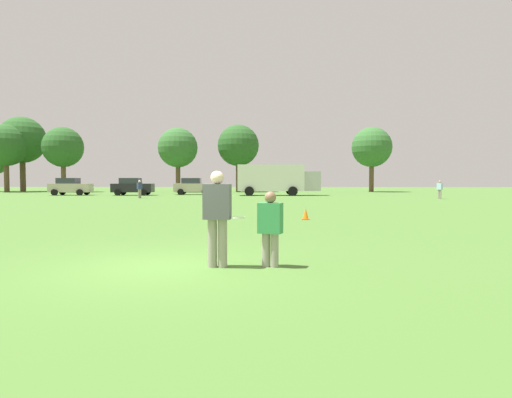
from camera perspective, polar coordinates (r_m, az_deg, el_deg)
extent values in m
plane|color=#47702D|center=(8.56, -11.75, -8.53)|extent=(182.47, 182.47, 0.00)
cylinder|color=gray|center=(8.32, -5.64, -5.67)|extent=(0.17, 0.17, 0.90)
cylinder|color=gray|center=(8.28, -4.33, -5.70)|extent=(0.17, 0.17, 0.90)
cube|color=#595960|center=(8.23, -5.00, -0.34)|extent=(0.51, 0.32, 0.65)
sphere|color=beige|center=(8.22, -5.02, 2.75)|extent=(0.25, 0.25, 0.25)
cylinder|color=gray|center=(8.30, 2.40, -6.61)|extent=(0.15, 0.15, 0.63)
cylinder|color=gray|center=(8.35, 1.29, -6.55)|extent=(0.15, 0.15, 0.63)
cube|color=#338C4C|center=(8.25, 1.85, -2.47)|extent=(0.49, 0.37, 0.57)
sphere|color=#8C664C|center=(8.23, 1.85, 0.22)|extent=(0.22, 0.22, 0.22)
cylinder|color=white|center=(8.16, -2.38, -2.41)|extent=(0.27, 0.27, 0.04)
cube|color=#D8590C|center=(18.23, 6.39, -2.60)|extent=(0.32, 0.32, 0.03)
cone|color=orange|center=(18.21, 6.39, -1.85)|extent=(0.24, 0.24, 0.45)
cube|color=#B7AD99|center=(50.73, -22.71, 1.33)|extent=(4.29, 2.02, 0.90)
cube|color=#2D333D|center=(50.82, -22.99, 2.14)|extent=(2.09, 1.75, 0.64)
cylinder|color=black|center=(51.21, -20.93, 0.87)|extent=(0.67, 0.26, 0.66)
cylinder|color=black|center=(49.34, -21.73, 0.80)|extent=(0.67, 0.26, 0.66)
cylinder|color=black|center=(52.16, -23.62, 0.85)|extent=(0.67, 0.26, 0.66)
cylinder|color=black|center=(50.32, -24.50, 0.78)|extent=(0.67, 0.26, 0.66)
cube|color=black|center=(48.30, -15.55, 1.39)|extent=(4.29, 2.02, 0.90)
cube|color=#2D333D|center=(48.35, -15.84, 2.24)|extent=(2.09, 1.75, 0.64)
cylinder|color=black|center=(48.97, -13.77, 0.89)|extent=(0.67, 0.26, 0.66)
cylinder|color=black|center=(47.02, -14.31, 0.83)|extent=(0.67, 0.26, 0.66)
cylinder|color=black|center=(49.61, -16.71, 0.88)|extent=(0.67, 0.26, 0.66)
cylinder|color=black|center=(47.69, -17.36, 0.81)|extent=(0.67, 0.26, 0.66)
cube|color=#B7AD99|center=(49.00, -8.00, 1.47)|extent=(4.29, 2.02, 0.90)
cube|color=#2D333D|center=(49.03, -8.29, 2.31)|extent=(2.09, 1.75, 0.64)
cylinder|color=black|center=(49.86, -6.37, 0.98)|extent=(0.67, 0.26, 0.66)
cylinder|color=black|center=(47.87, -6.59, 0.91)|extent=(0.67, 0.26, 0.66)
cylinder|color=black|center=(50.18, -9.33, 0.97)|extent=(0.67, 0.26, 0.66)
cylinder|color=black|center=(48.20, -9.67, 0.91)|extent=(0.67, 0.26, 0.66)
cube|color=white|center=(46.19, 1.87, 2.73)|extent=(6.92, 2.86, 2.70)
cube|color=#B2B2B7|center=(46.59, 7.04, 2.28)|extent=(1.92, 2.39, 2.00)
cylinder|color=black|center=(47.73, 4.44, 1.10)|extent=(0.97, 0.33, 0.96)
cylinder|color=black|center=(45.01, 4.77, 1.01)|extent=(0.97, 0.33, 0.96)
cylinder|color=black|center=(47.52, -0.88, 1.10)|extent=(0.97, 0.33, 0.96)
cylinder|color=black|center=(44.78, -0.87, 1.01)|extent=(0.97, 0.33, 0.96)
cylinder|color=gray|center=(40.69, -14.64, 0.68)|extent=(0.15, 0.15, 0.81)
cylinder|color=gray|center=(40.59, -14.83, 0.67)|extent=(0.15, 0.15, 0.81)
cube|color=navy|center=(40.63, -14.75, 1.65)|extent=(0.46, 0.50, 0.57)
sphere|color=beige|center=(40.62, -14.75, 2.20)|extent=(0.22, 0.22, 0.22)
cylinder|color=gray|center=(40.78, 22.44, 0.57)|extent=(0.15, 0.15, 0.79)
cylinder|color=gray|center=(40.68, 22.63, 0.56)|extent=(0.15, 0.15, 0.79)
cube|color=#9EC6E5|center=(40.71, 22.55, 1.52)|extent=(0.45, 0.49, 0.56)
sphere|color=tan|center=(40.71, 22.56, 2.06)|extent=(0.22, 0.22, 0.22)
cylinder|color=brown|center=(67.75, -29.40, 2.43)|extent=(0.65, 0.65, 3.88)
sphere|color=#285623|center=(67.91, -29.48, 6.05)|extent=(5.54, 5.54, 5.54)
cylinder|color=brown|center=(69.44, -27.78, 2.69)|extent=(0.74, 0.74, 4.45)
sphere|color=#285623|center=(69.66, -27.87, 6.74)|extent=(6.35, 6.35, 6.35)
cylinder|color=brown|center=(64.26, -23.50, 2.48)|extent=(0.62, 0.62, 3.71)
sphere|color=#285623|center=(64.40, -23.56, 6.14)|extent=(5.30, 5.30, 5.30)
cylinder|color=brown|center=(59.98, -9.99, 2.65)|extent=(0.61, 0.61, 3.67)
sphere|color=#33662D|center=(60.13, -10.02, 6.52)|extent=(5.25, 5.25, 5.25)
cylinder|color=brown|center=(59.73, -2.29, 2.78)|extent=(0.65, 0.65, 3.88)
sphere|color=#285623|center=(59.91, -2.30, 6.90)|extent=(5.55, 5.55, 5.55)
cylinder|color=brown|center=(61.84, 14.62, 2.63)|extent=(0.63, 0.63, 3.76)
sphere|color=#33662D|center=(62.00, 14.66, 6.48)|extent=(5.37, 5.37, 5.37)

